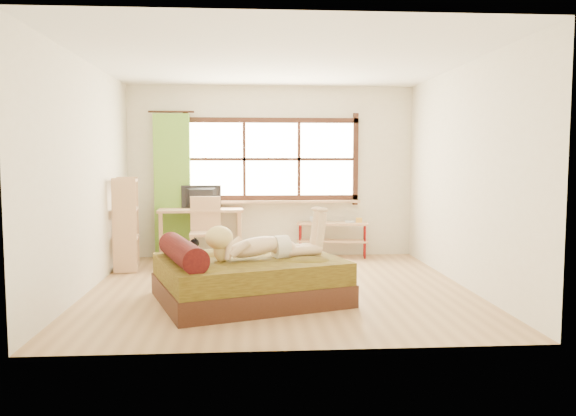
{
  "coord_description": "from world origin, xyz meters",
  "views": [
    {
      "loc": [
        -0.35,
        -6.68,
        1.55
      ],
      "look_at": [
        0.12,
        0.2,
        0.95
      ],
      "focal_mm": 35.0,
      "sensor_mm": 36.0,
      "label": 1
    }
  ],
  "objects": [
    {
      "name": "wall_back",
      "position": [
        0.0,
        2.25,
        1.35
      ],
      "size": [
        4.5,
        0.0,
        4.5
      ],
      "primitive_type": "plane",
      "rotation": [
        1.57,
        0.0,
        0.0
      ],
      "color": "silver",
      "rests_on": "floor"
    },
    {
      "name": "desk",
      "position": [
        -1.1,
        1.95,
        0.69
      ],
      "size": [
        1.3,
        0.65,
        0.8
      ],
      "rotation": [
        0.0,
        0.0,
        0.05
      ],
      "color": "tan",
      "rests_on": "floor"
    },
    {
      "name": "woman",
      "position": [
        -0.21,
        -0.63,
        0.76
      ],
      "size": [
        1.38,
        0.78,
        0.57
      ],
      "primitive_type": null,
      "rotation": [
        0.0,
        0.0,
        0.32
      ],
      "color": "beige",
      "rests_on": "bed"
    },
    {
      "name": "window",
      "position": [
        0.0,
        2.22,
        1.51
      ],
      "size": [
        2.8,
        0.16,
        1.46
      ],
      "color": "#FFEDBF",
      "rests_on": "wall_back"
    },
    {
      "name": "wall_right",
      "position": [
        2.25,
        0.0,
        1.35
      ],
      "size": [
        0.0,
        4.5,
        4.5
      ],
      "primitive_type": "plane",
      "rotation": [
        1.57,
        0.0,
        -1.57
      ],
      "color": "silver",
      "rests_on": "floor"
    },
    {
      "name": "curtain",
      "position": [
        -1.55,
        2.13,
        1.15
      ],
      "size": [
        0.55,
        0.1,
        2.2
      ],
      "primitive_type": "cube",
      "color": "#518F27",
      "rests_on": "wall_back"
    },
    {
      "name": "floor",
      "position": [
        0.0,
        0.0,
        0.0
      ],
      "size": [
        4.5,
        4.5,
        0.0
      ],
      "primitive_type": "plane",
      "color": "#9E754C",
      "rests_on": "ground"
    },
    {
      "name": "bookshelf",
      "position": [
        -2.08,
        1.24,
        0.66
      ],
      "size": [
        0.39,
        0.6,
        1.29
      ],
      "rotation": [
        0.0,
        0.0,
        0.14
      ],
      "color": "tan",
      "rests_on": "floor"
    },
    {
      "name": "wall_left",
      "position": [
        -2.25,
        0.0,
        1.35
      ],
      "size": [
        0.0,
        4.5,
        4.5
      ],
      "primitive_type": "plane",
      "rotation": [
        1.57,
        0.0,
        1.57
      ],
      "color": "silver",
      "rests_on": "floor"
    },
    {
      "name": "pipe_shelf",
      "position": [
        0.97,
        2.07,
        0.41
      ],
      "size": [
        1.14,
        0.45,
        0.63
      ],
      "rotation": [
        0.0,
        0.0,
        -0.16
      ],
      "color": "tan",
      "rests_on": "floor"
    },
    {
      "name": "bed",
      "position": [
        -0.4,
        -0.6,
        0.26
      ],
      "size": [
        2.28,
        2.04,
        0.72
      ],
      "rotation": [
        0.0,
        0.0,
        0.32
      ],
      "color": "black",
      "rests_on": "floor"
    },
    {
      "name": "chair",
      "position": [
        -1.0,
        1.59,
        0.56
      ],
      "size": [
        0.47,
        0.47,
        1.0
      ],
      "rotation": [
        0.0,
        0.0,
        0.05
      ],
      "color": "tan",
      "rests_on": "floor"
    },
    {
      "name": "kitten",
      "position": [
        -1.08,
        -0.48,
        0.59
      ],
      "size": [
        0.31,
        0.2,
        0.23
      ],
      "primitive_type": null,
      "rotation": [
        0.0,
        0.0,
        0.32
      ],
      "color": "black",
      "rests_on": "bed"
    },
    {
      "name": "wall_front",
      "position": [
        0.0,
        -2.25,
        1.35
      ],
      "size": [
        4.5,
        0.0,
        4.5
      ],
      "primitive_type": "plane",
      "rotation": [
        -1.57,
        0.0,
        0.0
      ],
      "color": "silver",
      "rests_on": "floor"
    },
    {
      "name": "cup",
      "position": [
        0.65,
        2.07,
        0.6
      ],
      "size": [
        0.14,
        0.14,
        0.1
      ],
      "primitive_type": "imported",
      "rotation": [
        0.0,
        0.0,
        -0.16
      ],
      "color": "gray",
      "rests_on": "pipe_shelf"
    },
    {
      "name": "book",
      "position": [
        1.15,
        2.07,
        0.56
      ],
      "size": [
        0.19,
        0.24,
        0.02
      ],
      "primitive_type": "imported",
      "rotation": [
        0.0,
        0.0,
        -0.16
      ],
      "color": "gray",
      "rests_on": "pipe_shelf"
    },
    {
      "name": "monitor",
      "position": [
        -1.1,
        2.0,
        0.97
      ],
      "size": [
        0.61,
        0.11,
        0.35
      ],
      "primitive_type": "imported",
      "rotation": [
        0.0,
        0.0,
        3.19
      ],
      "color": "black",
      "rests_on": "desk"
    },
    {
      "name": "ceiling",
      "position": [
        0.0,
        0.0,
        2.7
      ],
      "size": [
        4.5,
        4.5,
        0.0
      ],
      "primitive_type": "plane",
      "rotation": [
        3.14,
        0.0,
        0.0
      ],
      "color": "white",
      "rests_on": "wall_back"
    }
  ]
}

